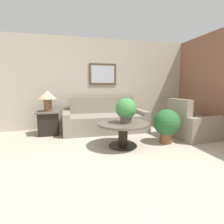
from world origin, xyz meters
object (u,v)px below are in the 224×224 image
object	(u,v)px
armchair	(191,125)
coffee_table	(123,129)
side_table	(49,123)
potted_plant_on_table	(126,109)
couch_main	(105,120)
table_lamp	(47,97)
potted_plant_floor	(166,124)

from	to	relation	value
armchair	coffee_table	world-z (taller)	armchair
side_table	potted_plant_on_table	bearing A→B (deg)	-40.21
coffee_table	side_table	world-z (taller)	side_table
couch_main	table_lamp	world-z (taller)	table_lamp
table_lamp	couch_main	bearing A→B (deg)	0.81
potted_plant_on_table	potted_plant_floor	world-z (taller)	potted_plant_on_table
side_table	potted_plant_on_table	distance (m)	2.17
couch_main	armchair	bearing A→B (deg)	-29.69
table_lamp	potted_plant_floor	world-z (taller)	table_lamp
armchair	potted_plant_floor	xyz separation A→B (m)	(-0.83, -0.27, 0.13)
side_table	potted_plant_on_table	xyz separation A→B (m)	(1.62, -1.37, 0.46)
couch_main	side_table	size ratio (longest dim) A/B	3.71
potted_plant_on_table	side_table	bearing A→B (deg)	139.79
couch_main	armchair	xyz separation A→B (m)	(1.90, -1.09, -0.00)
table_lamp	potted_plant_on_table	size ratio (longest dim) A/B	1.05
table_lamp	potted_plant_floor	size ratio (longest dim) A/B	0.71
armchair	table_lamp	size ratio (longest dim) A/B	2.15
couch_main	potted_plant_floor	size ratio (longest dim) A/B	3.03
couch_main	potted_plant_floor	xyz separation A→B (m)	(1.07, -1.35, 0.13)
armchair	potted_plant_floor	world-z (taller)	armchair
couch_main	coffee_table	xyz separation A→B (m)	(0.09, -1.36, 0.06)
coffee_table	table_lamp	distance (m)	2.15
couch_main	potted_plant_floor	bearing A→B (deg)	-51.65
coffee_table	side_table	distance (m)	2.06
coffee_table	side_table	bearing A→B (deg)	139.64
coffee_table	table_lamp	size ratio (longest dim) A/B	2.01
side_table	potted_plant_floor	world-z (taller)	potted_plant_floor
armchair	potted_plant_floor	size ratio (longest dim) A/B	1.52
couch_main	potted_plant_on_table	bearing A→B (deg)	-84.21
table_lamp	side_table	bearing A→B (deg)	0.00
potted_plant_on_table	potted_plant_floor	size ratio (longest dim) A/B	0.68
coffee_table	potted_plant_on_table	world-z (taller)	potted_plant_on_table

